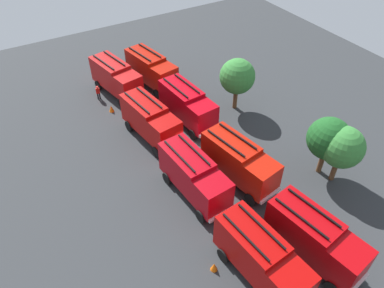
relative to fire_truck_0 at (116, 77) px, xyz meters
The scene contains 16 objects.
ground_plane 13.61m from the fire_truck_0, ahead, with size 63.08×63.08×0.00m, color #2D3033.
fire_truck_0 is the anchor object (origin of this frame).
fire_truck_1 8.95m from the fire_truck_0, ahead, with size 7.46×3.52×3.88m.
fire_truck_2 17.37m from the fire_truck_0, ahead, with size 7.36×3.18×3.88m.
fire_truck_3 25.93m from the fire_truck_0, ahead, with size 7.39×3.27×3.88m.
fire_truck_4 4.19m from the fire_truck_0, 85.56° to the left, with size 7.51×3.75×3.88m.
fire_truck_5 9.56m from the fire_truck_0, 26.08° to the left, with size 7.39×3.27×3.88m.
fire_truck_6 18.28m from the fire_truck_0, 12.08° to the left, with size 7.50×3.69×3.88m.
fire_truck_7 26.87m from the fire_truck_0, ahead, with size 7.49×3.66×3.88m.
firefighter_1 2.61m from the fire_truck_0, 92.05° to the right, with size 0.31×0.46×1.61m.
firefighter_2 5.12m from the fire_truck_0, 139.82° to the left, with size 0.46×0.33×1.63m.
tree_0 13.52m from the fire_truck_0, 47.55° to the left, with size 3.69×3.69×5.72m.
tree_1 23.45m from the fire_truck_0, 27.05° to the left, with size 3.63×3.63×5.63m.
tree_2 24.68m from the fire_truck_0, 26.24° to the left, with size 3.55×3.55×5.50m.
traffic_cone_0 24.30m from the fire_truck_0, ahead, with size 0.50×0.50×0.72m, color #F2600C.
traffic_cone_1 3.93m from the fire_truck_0, 33.98° to the right, with size 0.52×0.52×0.75m, color #F2600C.
Camera 1 is at (21.38, -12.71, 23.31)m, focal length 34.03 mm.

